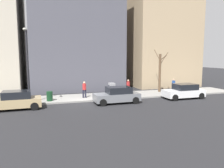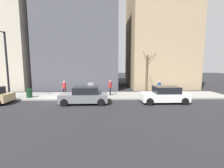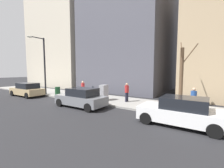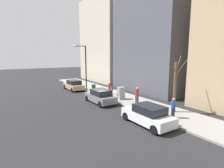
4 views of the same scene
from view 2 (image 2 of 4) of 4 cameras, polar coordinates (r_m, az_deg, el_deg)
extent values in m
plane|color=#232326|center=(15.68, -19.40, -6.00)|extent=(120.00, 120.00, 0.00)
cube|color=gray|center=(17.54, -17.49, -4.33)|extent=(4.00, 36.00, 0.15)
cube|color=white|center=(14.65, 19.13, -4.59)|extent=(1.81, 4.20, 0.70)
cube|color=black|center=(14.62, 19.96, -2.07)|extent=(1.60, 2.20, 0.60)
cylinder|color=black|center=(13.42, 14.21, -6.55)|extent=(0.22, 0.64, 0.64)
cylinder|color=black|center=(15.02, 12.37, -5.07)|extent=(0.22, 0.64, 0.64)
cylinder|color=black|center=(14.60, 26.02, -5.96)|extent=(0.22, 0.64, 0.64)
cylinder|color=black|center=(16.08, 23.16, -4.68)|extent=(0.22, 0.64, 0.64)
cube|color=slate|center=(13.75, -10.58, -5.06)|extent=(1.84, 4.22, 0.70)
cube|color=black|center=(13.61, -9.81, -2.39)|extent=(1.62, 2.22, 0.60)
cylinder|color=black|center=(13.30, -17.74, -6.79)|extent=(0.23, 0.64, 0.64)
cylinder|color=black|center=(14.91, -16.05, -5.27)|extent=(0.23, 0.64, 0.64)
cylinder|color=black|center=(12.86, -4.17, -6.94)|extent=(0.23, 0.64, 0.64)
cylinder|color=black|center=(14.51, -4.00, -5.34)|extent=(0.23, 0.64, 0.64)
cylinder|color=black|center=(17.40, -34.42, -4.50)|extent=(0.24, 0.65, 0.64)
cylinder|color=slate|center=(15.45, -10.56, -3.35)|extent=(0.07, 0.07, 1.05)
cube|color=#2D333D|center=(15.35, -10.61, -0.87)|extent=(0.14, 0.10, 0.30)
cube|color=#A8A399|center=(16.29, -8.01, -4.33)|extent=(0.83, 0.61, 0.18)
cube|color=#939399|center=(16.16, -8.05, -1.85)|extent=(0.75, 0.55, 1.25)
cylinder|color=black|center=(18.00, -35.10, 5.68)|extent=(0.18, 0.18, 6.50)
cylinder|color=brown|center=(17.85, 13.11, 3.46)|extent=(0.28, 0.28, 4.46)
cylinder|color=brown|center=(17.31, 13.98, 9.23)|extent=(1.18, 0.24, 0.69)
cylinder|color=brown|center=(18.29, 12.49, 10.14)|extent=(1.02, 0.36, 1.37)
cylinder|color=brown|center=(17.97, 14.84, 8.88)|extent=(0.09, 1.08, 1.51)
cylinder|color=#14381E|center=(17.64, -28.99, -3.09)|extent=(0.56, 0.56, 0.90)
cylinder|color=#1E1E2D|center=(17.03, 17.88, -3.02)|extent=(0.16, 0.16, 0.82)
cylinder|color=#1E1E2D|center=(17.04, 17.07, -2.98)|extent=(0.16, 0.16, 0.82)
cylinder|color=#23478C|center=(16.93, 17.56, -0.60)|extent=(0.36, 0.36, 0.62)
sphere|color=tan|center=(16.88, 17.61, 0.82)|extent=(0.22, 0.22, 0.22)
cylinder|color=#1E1E2D|center=(16.89, -0.68, -2.76)|extent=(0.16, 0.16, 0.82)
cylinder|color=#1E1E2D|center=(16.65, -0.71, -2.90)|extent=(0.16, 0.16, 0.82)
cylinder|color=#A52323|center=(16.66, -0.70, -0.39)|extent=(0.36, 0.36, 0.62)
sphere|color=tan|center=(16.61, -0.70, 1.05)|extent=(0.22, 0.22, 0.22)
cylinder|color=#1E1E2D|center=(16.92, -17.27, -3.06)|extent=(0.16, 0.16, 0.82)
cylinder|color=#1E1E2D|center=(16.97, -18.06, -3.05)|extent=(0.16, 0.16, 0.82)
cylinder|color=#A52323|center=(16.84, -17.75, -0.64)|extent=(0.36, 0.36, 0.62)
sphere|color=tan|center=(16.79, -17.81, 0.78)|extent=(0.22, 0.22, 0.22)
cube|color=tan|center=(26.59, 17.19, 15.99)|extent=(9.44, 9.44, 15.48)
cube|color=#4C4C56|center=(26.56, -11.62, 16.48)|extent=(11.51, 11.51, 15.76)
cube|color=#BCB29E|center=(32.07, -36.17, 14.47)|extent=(12.86, 12.86, 16.69)
camera|label=1|loc=(10.20, -126.06, 1.09)|focal=35.00mm
camera|label=3|loc=(8.27, 51.36, 0.96)|focal=24.00mm
camera|label=4|loc=(15.23, 72.06, 8.68)|focal=28.00mm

